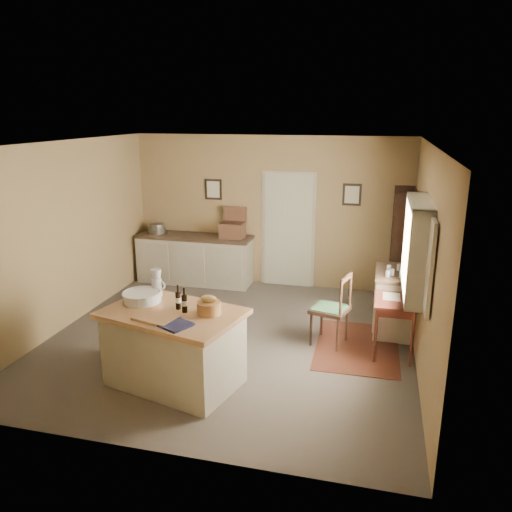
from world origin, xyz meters
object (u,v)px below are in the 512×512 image
Objects in this scene: desk_chair at (330,310)px; sideboard at (195,257)px; right_cabinet at (393,301)px; work_island at (174,345)px; shelving_unit at (404,248)px; writing_desk at (395,304)px.

sideboard is at bearing 158.51° from desk_chair.
sideboard is 2.16× the size of right_cabinet.
desk_chair is (1.65, 1.49, 0.02)m from work_island.
work_island is 0.91× the size of shelving_unit.
right_cabinet is 0.52× the size of shelving_unit.
right_cabinet is (0.84, 0.67, -0.04)m from desk_chair.
writing_desk is (2.49, 1.47, 0.18)m from work_island.
work_island is 2.22m from desk_chair.
writing_desk is 0.86× the size of right_cabinet.
sideboard is 1.12× the size of shelving_unit.
sideboard is 2.15× the size of desk_chair.
sideboard is at bearing 159.42° from right_cabinet.
sideboard is 3.78m from right_cabinet.
right_cabinet is 1.24m from shelving_unit.
work_island is 2.90m from writing_desk.
sideboard is at bearing 120.96° from work_island.
desk_chair is at bearing 56.23° from work_island.
work_island is at bearing -128.87° from shelving_unit.
work_island reaches higher than desk_chair.
work_island is 3.64m from sideboard.
desk_chair is at bearing 178.64° from writing_desk.
desk_chair is (2.70, -1.99, 0.02)m from sideboard.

